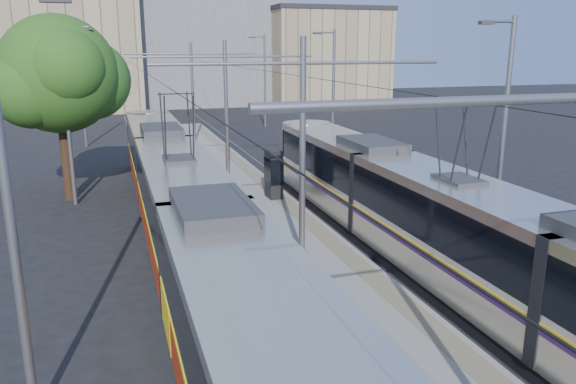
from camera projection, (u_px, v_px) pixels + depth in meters
name	position (u px, v px, depth m)	size (l,w,h in m)	color
platform	(241.00, 194.00, 26.86)	(4.00, 50.00, 0.30)	gray
tactile_strip_left	(211.00, 193.00, 26.40)	(0.70, 50.00, 0.01)	gray
tactile_strip_right	(270.00, 188.00, 27.25)	(0.70, 50.00, 0.01)	gray
rails	(241.00, 197.00, 26.90)	(8.71, 70.00, 0.03)	gray
tram_left	(181.00, 206.00, 19.17)	(2.43, 31.87, 5.50)	black
tram_right	(455.00, 229.00, 16.24)	(2.43, 28.13, 5.50)	black
catenary	(254.00, 108.00, 23.14)	(9.20, 70.00, 7.00)	slate
street_lamps	(222.00, 102.00, 29.54)	(15.18, 38.22, 8.00)	slate
shelter	(274.00, 173.00, 25.37)	(0.66, 1.03, 2.22)	black
tree	(67.00, 76.00, 25.36)	(5.79, 5.36, 8.42)	#382314
building_left	(64.00, 44.00, 61.84)	(16.32, 12.24, 14.53)	tan
building_centre	(203.00, 41.00, 70.09)	(18.36, 14.28, 15.38)	gray
building_right	(324.00, 56.00, 69.11)	(14.28, 10.20, 11.59)	tan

